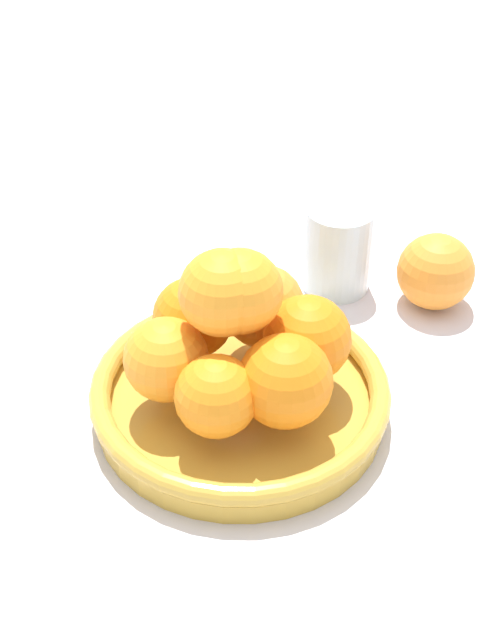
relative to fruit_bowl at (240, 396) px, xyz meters
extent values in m
plane|color=silver|center=(0.00, 0.00, -0.02)|extent=(4.00, 4.00, 0.00)
cylinder|color=gold|center=(0.00, 0.00, -0.01)|extent=(0.27, 0.27, 0.02)
torus|color=gold|center=(0.00, 0.00, 0.01)|extent=(0.28, 0.28, 0.02)
sphere|color=orange|center=(-0.05, 0.04, 0.06)|extent=(0.08, 0.08, 0.08)
sphere|color=orange|center=(-0.06, -0.02, 0.06)|extent=(0.08, 0.08, 0.08)
sphere|color=orange|center=(-0.01, -0.06, 0.06)|extent=(0.08, 0.08, 0.08)
sphere|color=orange|center=(0.05, -0.04, 0.06)|extent=(0.08, 0.08, 0.08)
sphere|color=orange|center=(0.06, 0.02, 0.06)|extent=(0.07, 0.07, 0.07)
sphere|color=orange|center=(0.01, 0.06, 0.06)|extent=(0.08, 0.08, 0.08)
sphere|color=orange|center=(0.01, -0.01, 0.12)|extent=(0.08, 0.08, 0.08)
sphere|color=orange|center=(0.00, 0.00, 0.12)|extent=(0.08, 0.08, 0.08)
sphere|color=orange|center=(-0.27, 0.05, 0.02)|extent=(0.08, 0.08, 0.08)
cylinder|color=silver|center=(-0.23, -0.05, 0.03)|extent=(0.08, 0.08, 0.10)
camera|label=1|loc=(0.48, 0.40, 0.57)|focal=50.00mm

